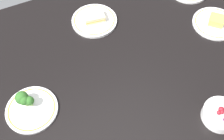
# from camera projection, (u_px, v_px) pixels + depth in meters

# --- Properties ---
(dining_table) EXTENTS (1.48, 1.16, 0.04)m
(dining_table) POSITION_uv_depth(u_px,v_px,m) (112.00, 75.00, 1.17)
(dining_table) COLOR black
(dining_table) RESTS_ON ground
(bowl_berries) EXTENTS (0.14, 0.14, 0.06)m
(bowl_berries) POSITION_uv_depth(u_px,v_px,m) (221.00, 114.00, 1.02)
(bowl_berries) COLOR white
(bowl_berries) RESTS_ON dining_table
(plate_sandwich) EXTENTS (0.22, 0.22, 0.05)m
(plate_sandwich) POSITION_uv_depth(u_px,v_px,m) (94.00, 20.00, 1.31)
(plate_sandwich) COLOR white
(plate_sandwich) RESTS_ON dining_table
(plate_cheese) EXTENTS (0.21, 0.21, 0.04)m
(plate_cheese) POSITION_uv_depth(u_px,v_px,m) (215.00, 23.00, 1.30)
(plate_cheese) COLOR white
(plate_cheese) RESTS_ON dining_table
(plate_broccoli) EXTENTS (0.20, 0.20, 0.08)m
(plate_broccoli) POSITION_uv_depth(u_px,v_px,m) (30.00, 106.00, 1.05)
(plate_broccoli) COLOR white
(plate_broccoli) RESTS_ON dining_table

